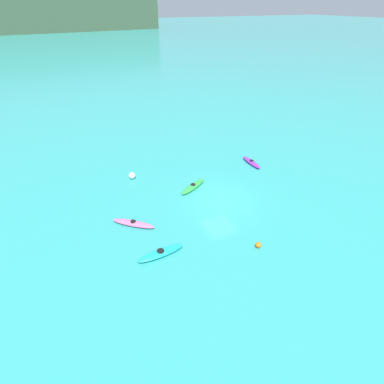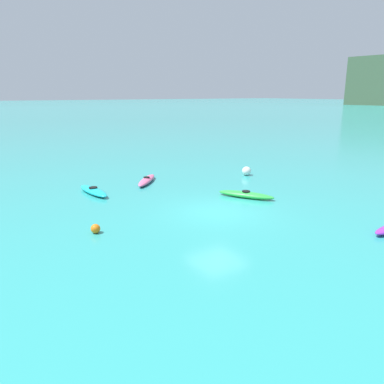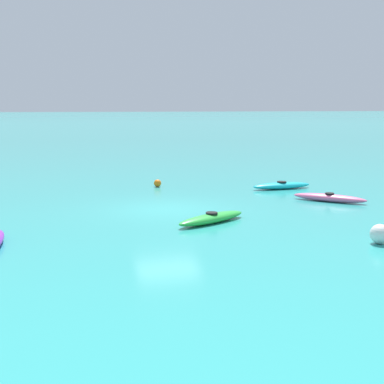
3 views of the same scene
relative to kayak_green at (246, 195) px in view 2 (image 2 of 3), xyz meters
The scene contains 6 objects.
ground_plane 2.89m from the kayak_green, 68.65° to the right, with size 600.00×600.00×0.00m, color teal.
kayak_green is the anchor object (origin of this frame).
kayak_cyan 8.16m from the kayak_green, 129.75° to the right, with size 3.04×0.92×0.37m.
kayak_pink 6.47m from the kayak_green, 155.21° to the right, with size 2.68×2.50×0.37m.
buoy_white 5.54m from the kayak_green, 137.62° to the left, with size 0.58×0.58×0.58m, color white.
buoy_orange 8.28m from the kayak_green, 86.21° to the right, with size 0.37×0.37×0.37m, color orange.
Camera 2 is at (12.84, -10.10, 5.25)m, focal length 34.98 mm.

